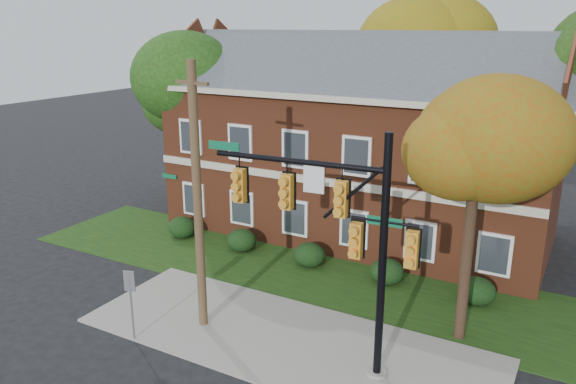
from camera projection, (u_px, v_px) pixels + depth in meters
The scene contains 15 objects.
ground at pixel (269, 355), 17.77m from camera, with size 120.00×120.00×0.00m, color black.
sidewalk at pixel (285, 339), 18.60m from camera, with size 14.00×5.00×0.08m, color gray.
grass_strip at pixel (345, 282), 22.79m from camera, with size 30.00×6.00×0.04m, color #193811.
apartment_building at pixel (360, 133), 27.27m from camera, with size 18.80×8.80×9.74m.
hedge_far_left at pixel (182, 227), 27.43m from camera, with size 1.40×1.26×1.05m, color black.
hedge_left at pixel (242, 240), 25.79m from camera, with size 1.40×1.26×1.05m, color black.
hedge_center at pixel (310, 255), 24.16m from camera, with size 1.40×1.26×1.05m, color black.
hedge_right at pixel (387, 272), 22.53m from camera, with size 1.40×1.26×1.05m, color black.
hedge_far_right at pixel (477, 291), 20.89m from camera, with size 1.40×1.26×1.05m, color black.
tree_near_right at pixel (485, 143), 16.65m from camera, with size 4.50×4.25×8.58m.
tree_left_rear at pixel (186, 89), 30.39m from camera, with size 5.40×5.10×8.88m.
tree_far_rear at pixel (436, 46), 32.09m from camera, with size 6.84×6.46×11.52m.
traffic_signal at pixel (339, 226), 15.93m from camera, with size 6.60×0.78×7.37m.
utility_pole at pixel (198, 200), 18.23m from camera, with size 1.41×0.34×9.05m.
sign_post at pixel (130, 294), 18.12m from camera, with size 0.36×0.16×2.50m.
Camera 1 is at (8.08, -13.28, 10.07)m, focal length 35.00 mm.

